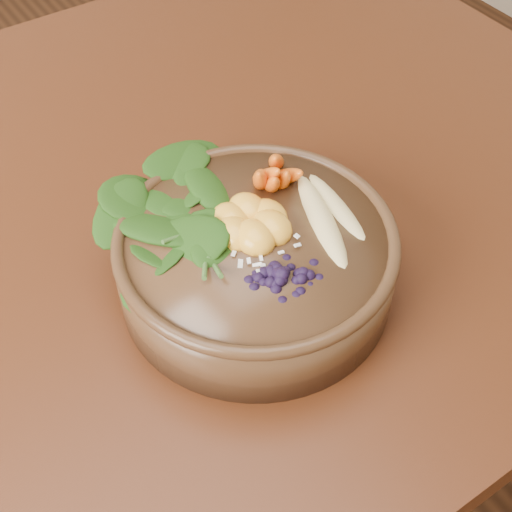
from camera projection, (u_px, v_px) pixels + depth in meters
dining_table at (15, 325)px, 0.80m from camera, size 1.60×0.90×0.75m
stoneware_bowl at (256, 263)px, 0.69m from camera, size 0.32×0.32×0.07m
kale_heap at (193, 195)px, 0.68m from camera, size 0.21×0.19×0.04m
carrot_cluster at (274, 148)px, 0.70m from camera, size 0.07×0.07×0.07m
banana_halves at (330, 203)px, 0.68m from camera, size 0.08×0.15×0.03m
mandarin_cluster at (251, 214)px, 0.67m from camera, size 0.09×0.10×0.03m
blueberry_pile at (283, 265)px, 0.62m from camera, size 0.14×0.12×0.04m
coconut_flakes at (266, 248)px, 0.65m from camera, size 0.10×0.08×0.01m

